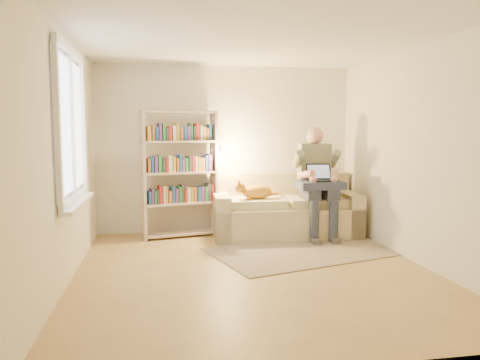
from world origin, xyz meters
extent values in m
plane|color=#9B7B46|center=(0.00, 0.00, 0.00)|extent=(4.50, 4.50, 0.00)
cube|color=white|center=(0.00, 0.00, 2.60)|extent=(4.00, 4.50, 0.02)
cube|color=silver|center=(-2.00, 0.00, 1.30)|extent=(0.02, 4.50, 2.60)
cube|color=silver|center=(2.00, 0.00, 1.30)|extent=(0.02, 4.50, 2.60)
cube|color=silver|center=(0.00, 2.25, 1.30)|extent=(4.00, 0.02, 2.60)
cube|color=silver|center=(0.00, -2.25, 1.30)|extent=(4.00, 0.02, 2.60)
plane|color=white|center=(-1.97, 0.20, 1.65)|extent=(0.00, 1.50, 1.50)
cube|color=white|center=(-1.96, 0.20, 2.44)|extent=(0.05, 1.50, 0.08)
cube|color=white|center=(-1.96, 0.20, 0.86)|extent=(0.05, 1.50, 0.08)
cube|color=white|center=(-1.96, 0.20, 1.65)|extent=(0.04, 0.05, 1.50)
cube|color=white|center=(-1.92, 0.20, 0.81)|extent=(0.12, 1.52, 0.04)
cube|color=#CCBB90|center=(0.84, 1.70, 0.23)|extent=(2.23, 1.10, 0.46)
cube|color=#CCBB90|center=(0.86, 2.08, 0.69)|extent=(2.18, 0.34, 0.47)
cube|color=#CCBB90|center=(-0.14, 1.75, 0.33)|extent=(0.27, 0.99, 0.65)
cube|color=#CCBB90|center=(1.82, 1.65, 0.33)|extent=(0.27, 0.99, 0.65)
cube|color=beige|center=(0.35, 1.67, 0.52)|extent=(0.96, 0.70, 0.13)
cube|color=beige|center=(1.33, 1.62, 0.52)|extent=(0.96, 0.70, 0.13)
cube|color=gray|center=(1.29, 1.72, 1.08)|extent=(0.48, 0.28, 0.64)
sphere|color=tan|center=(1.29, 1.70, 1.52)|extent=(0.26, 0.26, 0.26)
cube|color=#323846|center=(1.13, 1.42, 0.69)|extent=(0.22, 0.54, 0.20)
cube|color=#323846|center=(1.41, 1.41, 0.69)|extent=(0.22, 0.54, 0.20)
cylinder|color=#323846|center=(1.12, 1.17, 0.31)|extent=(0.14, 0.14, 0.61)
cylinder|color=#323846|center=(1.40, 1.15, 0.31)|extent=(0.14, 0.14, 0.61)
ellipsoid|color=gold|center=(0.35, 1.64, 0.69)|extent=(0.47, 0.26, 0.20)
sphere|color=gold|center=(0.08, 1.61, 0.76)|extent=(0.16, 0.16, 0.16)
cylinder|color=gold|center=(0.59, 1.68, 0.65)|extent=(0.22, 0.06, 0.06)
cube|color=#2B334C|center=(1.35, 1.38, 0.81)|extent=(0.67, 0.56, 0.11)
cube|color=black|center=(1.35, 1.33, 0.87)|extent=(0.37, 0.27, 0.02)
cube|color=black|center=(1.35, 1.47, 1.00)|extent=(0.37, 0.14, 0.22)
plane|color=#8CA5CC|center=(1.35, 1.47, 1.00)|extent=(0.33, 0.16, 0.30)
cube|color=beige|center=(-1.28, 1.79, 0.95)|extent=(0.10, 0.29, 1.90)
cube|color=beige|center=(-0.21, 2.01, 0.95)|extent=(0.10, 0.29, 1.90)
cube|color=beige|center=(-0.74, 1.90, 0.05)|extent=(1.16, 0.51, 0.03)
cube|color=beige|center=(-0.74, 1.90, 0.51)|extent=(1.16, 0.51, 0.03)
cube|color=beige|center=(-0.74, 1.90, 0.97)|extent=(1.16, 0.51, 0.03)
cube|color=beige|center=(-0.74, 1.90, 1.43)|extent=(1.16, 0.51, 0.03)
cube|color=beige|center=(-0.74, 1.90, 1.86)|extent=(1.16, 0.51, 0.03)
cube|color=#267233|center=(-0.74, 1.90, 0.64)|extent=(0.99, 0.42, 0.23)
cube|color=#333338|center=(-0.74, 1.90, 1.10)|extent=(0.99, 0.42, 0.23)
cube|color=#B2261E|center=(-0.74, 1.90, 1.56)|extent=(0.99, 0.42, 0.23)
cylinder|color=silver|center=(-0.29, 2.00, 1.01)|extent=(0.10, 0.10, 0.04)
cone|color=silver|center=(-0.11, 1.91, 1.30)|extent=(0.15, 0.17, 0.16)
cube|color=gray|center=(0.87, 0.75, 0.01)|extent=(2.77, 2.08, 0.01)
camera|label=1|loc=(-1.05, -5.10, 1.59)|focal=35.00mm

